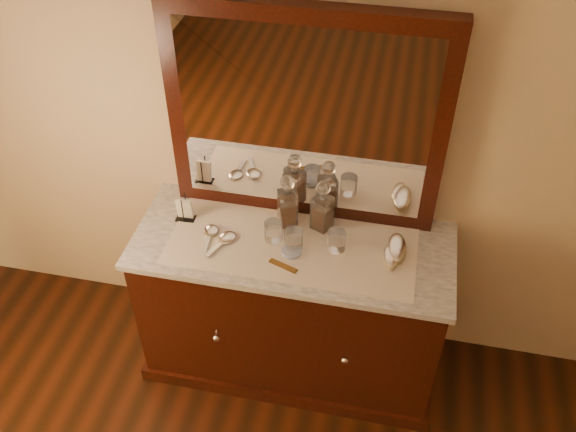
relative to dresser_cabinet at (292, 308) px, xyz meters
The scene contains 18 objects.
dresser_cabinet is the anchor object (origin of this frame).
dresser_plinth 0.37m from the dresser_cabinet, ahead, with size 1.46×0.59×0.08m, color black.
knob_left 0.42m from the dresser_cabinet, 136.47° to the right, with size 0.04×0.04×0.04m, color silver.
knob_right 0.42m from the dresser_cabinet, 43.53° to the right, with size 0.04×0.04×0.04m, color silver.
marble_top 0.42m from the dresser_cabinet, ahead, with size 1.44×0.59×0.03m, color white.
mirror_frame 0.97m from the dresser_cabinet, 90.00° to the left, with size 1.20×0.08×1.00m, color black.
mirror_glass 0.96m from the dresser_cabinet, 90.00° to the left, with size 1.06×0.01×0.86m, color white.
lace_runner 0.44m from the dresser_cabinet, 90.00° to the right, with size 1.10×0.45×0.00m, color silver.
pin_dish 0.46m from the dresser_cabinet, 82.51° to the right, with size 0.09×0.09×0.02m, color silver.
comb 0.47m from the dresser_cabinet, 93.94° to the right, with size 0.13×0.02×0.01m, color brown.
napkin_rack 0.72m from the dresser_cabinet, behind, with size 0.09×0.06×0.13m.
decanter_left 0.57m from the dresser_cabinet, 111.64° to the left, with size 0.11×0.11×0.27m.
decanter_right 0.57m from the dresser_cabinet, 50.77° to the left, with size 0.11×0.11×0.26m.
brush_near 0.64m from the dresser_cabinet, ahead, with size 0.08×0.15×0.04m.
brush_far 0.66m from the dresser_cabinet, ahead, with size 0.09×0.18×0.05m.
hand_mirror_outer 0.59m from the dresser_cabinet, behind, with size 0.08×0.18×0.02m.
hand_mirror_inner 0.54m from the dresser_cabinet, behind, with size 0.12×0.19×0.02m.
tumblers 0.49m from the dresser_cabinet, ahead, with size 0.37×0.12×0.09m.
Camera 1 is at (0.39, -0.01, 2.79)m, focal length 38.91 mm.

